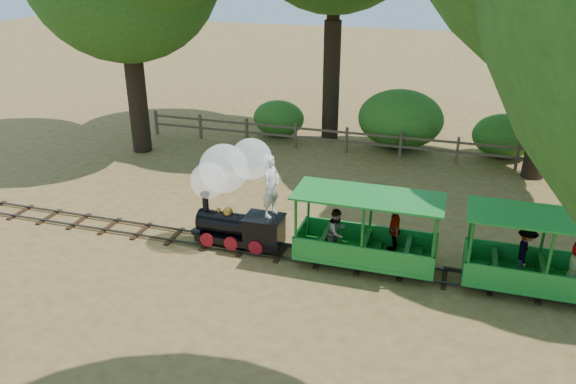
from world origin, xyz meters
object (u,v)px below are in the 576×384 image
(locomotive, at_px, (233,186))
(fence, at_px, (373,141))
(carriage_front, at_px, (365,238))
(carriage_rear, at_px, (543,263))

(locomotive, distance_m, fence, 8.31)
(carriage_front, distance_m, fence, 8.07)
(carriage_rear, distance_m, fence, 9.43)
(carriage_front, bearing_deg, carriage_rear, 0.10)
(locomotive, bearing_deg, carriage_front, -1.23)
(locomotive, bearing_deg, fence, 73.95)
(carriage_front, height_order, carriage_rear, same)
(locomotive, relative_size, carriage_rear, 0.86)
(locomotive, distance_m, carriage_rear, 7.34)
(locomotive, relative_size, fence, 0.16)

